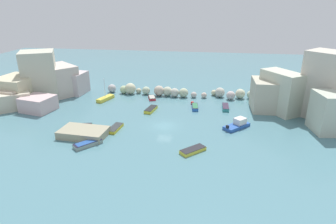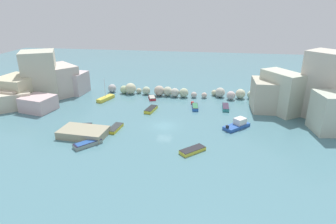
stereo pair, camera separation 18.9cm
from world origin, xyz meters
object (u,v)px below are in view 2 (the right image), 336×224
(moored_boat_5, at_px, (88,143))
(moored_boat_6, at_px, (193,150))
(stone_dock, at_px, (83,133))
(moored_boat_0, at_px, (238,125))
(moored_boat_9, at_px, (152,98))
(moored_boat_3, at_px, (115,128))
(moored_boat_4, at_px, (195,107))
(moored_boat_1, at_px, (106,98))
(moored_boat_2, at_px, (226,107))
(moored_boat_7, at_px, (80,126))
(moored_boat_8, at_px, (151,109))
(channel_buoy, at_px, (192,103))

(moored_boat_5, bearing_deg, moored_boat_6, 131.81)
(stone_dock, xyz_separation_m, moored_boat_6, (18.34, -2.68, -0.34))
(moored_boat_0, relative_size, moored_boat_9, 1.51)
(moored_boat_3, distance_m, moored_boat_4, 18.20)
(moored_boat_1, height_order, moored_boat_3, moored_boat_1)
(stone_dock, height_order, moored_boat_2, stone_dock)
(moored_boat_2, distance_m, moored_boat_4, 6.32)
(moored_boat_4, bearing_deg, stone_dock, 125.93)
(moored_boat_7, bearing_deg, moored_boat_8, 28.28)
(moored_boat_8, bearing_deg, moored_boat_5, 168.21)
(moored_boat_2, bearing_deg, moored_boat_1, 85.65)
(moored_boat_2, distance_m, moored_boat_9, 16.89)
(stone_dock, relative_size, moored_boat_2, 1.92)
(moored_boat_0, distance_m, moored_boat_7, 27.95)
(channel_buoy, distance_m, moored_boat_9, 9.63)
(stone_dock, distance_m, moored_boat_5, 3.74)
(moored_boat_4, relative_size, moored_boat_9, 1.15)
(moored_boat_4, distance_m, moored_boat_7, 23.30)
(moored_boat_3, relative_size, moored_boat_4, 1.08)
(moored_boat_0, relative_size, moored_boat_1, 1.00)
(moored_boat_9, bearing_deg, moored_boat_5, 149.03)
(moored_boat_1, xyz_separation_m, moored_boat_9, (10.24, 2.31, -0.10))
(moored_boat_2, relative_size, moored_boat_4, 1.05)
(moored_boat_9, bearing_deg, channel_buoy, -121.78)
(moored_boat_5, distance_m, moored_boat_8, 17.56)
(moored_boat_3, bearing_deg, moored_boat_7, -83.26)
(moored_boat_2, relative_size, moored_boat_6, 1.01)
(moored_boat_1, bearing_deg, moored_boat_8, -95.49)
(moored_boat_6, xyz_separation_m, moored_boat_7, (-20.42, 5.89, -0.02))
(moored_boat_0, bearing_deg, moored_boat_5, 158.64)
(moored_boat_5, relative_size, moored_boat_9, 1.31)
(stone_dock, relative_size, moored_boat_0, 1.53)
(moored_boat_3, bearing_deg, moored_boat_5, -13.57)
(channel_buoy, distance_m, moored_boat_4, 2.68)
(moored_boat_2, bearing_deg, channel_buoy, 75.04)
(moored_boat_5, xyz_separation_m, moored_boat_7, (-4.13, 6.32, -0.09))
(stone_dock, bearing_deg, moored_boat_3, 36.56)
(channel_buoy, height_order, moored_boat_4, channel_buoy)
(stone_dock, height_order, moored_boat_5, stone_dock)
(channel_buoy, relative_size, moored_boat_2, 0.17)
(moored_boat_3, bearing_deg, moored_boat_2, 131.10)
(moored_boat_8, xyz_separation_m, moored_boat_9, (-1.30, 7.49, -0.03))
(moored_boat_8, bearing_deg, moored_boat_9, 20.18)
(moored_boat_6, distance_m, moored_boat_7, 21.25)
(stone_dock, relative_size, moored_boat_5, 1.77)
(moored_boat_3, distance_m, moored_boat_8, 10.80)
(stone_dock, bearing_deg, channel_buoy, 47.75)
(moored_boat_1, xyz_separation_m, moored_boat_4, (20.38, -2.49, -0.03))
(channel_buoy, bearing_deg, moored_boat_1, -179.77)
(moored_boat_2, distance_m, moored_boat_3, 23.57)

